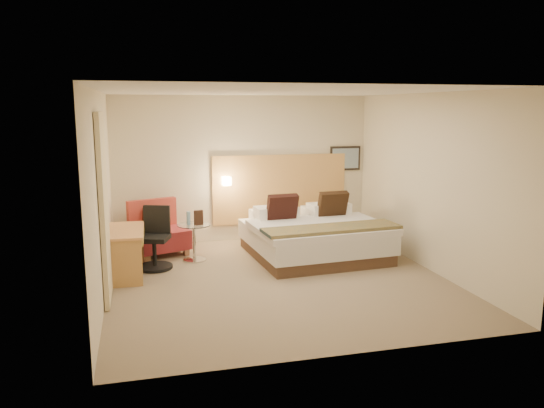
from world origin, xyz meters
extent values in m
cube|color=#826F57|center=(0.00, 0.00, -0.01)|extent=(4.80, 5.00, 0.02)
cube|color=silver|center=(0.00, 0.00, 2.71)|extent=(4.80, 5.00, 0.02)
cube|color=beige|center=(0.00, 2.51, 1.35)|extent=(4.80, 0.02, 2.70)
cube|color=beige|center=(0.00, -2.51, 1.35)|extent=(4.80, 0.02, 2.70)
cube|color=beige|center=(-2.41, 0.00, 1.35)|extent=(0.02, 5.00, 2.70)
cube|color=beige|center=(2.41, 0.00, 1.35)|extent=(0.02, 5.00, 2.70)
cube|color=tan|center=(0.70, 2.47, 0.95)|extent=(2.60, 0.04, 1.30)
cube|color=black|center=(2.02, 2.48, 1.50)|extent=(0.62, 0.03, 0.47)
cube|color=#768EA3|center=(2.02, 2.46, 1.50)|extent=(0.54, 0.01, 0.39)
cylinder|color=white|center=(-0.35, 2.42, 1.15)|extent=(0.02, 0.12, 0.02)
cube|color=#F9E8C2|center=(-0.35, 2.36, 1.15)|extent=(0.15, 0.15, 0.15)
cube|color=beige|center=(-2.36, -0.25, 1.22)|extent=(0.06, 0.90, 2.42)
cylinder|color=#93C3E3|center=(-1.16, 1.29, 0.71)|extent=(0.08, 0.08, 0.22)
cube|color=#331E14|center=(-1.00, 1.24, 0.72)|extent=(0.15, 0.08, 0.24)
cube|color=#493224|center=(0.91, 1.06, 0.09)|extent=(2.16, 2.16, 0.19)
cube|color=silver|center=(0.91, 1.06, 0.34)|extent=(2.23, 2.23, 0.31)
cube|color=silver|center=(0.93, 0.77, 0.55)|extent=(2.25, 1.65, 0.10)
cube|color=white|center=(0.36, 1.79, 0.59)|extent=(0.76, 0.45, 0.19)
cube|color=white|center=(1.35, 1.87, 0.59)|extent=(0.76, 0.45, 0.19)
cube|color=white|center=(0.38, 1.52, 0.70)|extent=(0.76, 0.45, 0.19)
cube|color=white|center=(1.37, 1.60, 0.70)|extent=(0.76, 0.45, 0.19)
cube|color=black|center=(0.42, 1.32, 0.78)|extent=(0.54, 0.32, 0.53)
cube|color=black|center=(1.36, 1.39, 0.78)|extent=(0.54, 0.32, 0.53)
cube|color=#B98225|center=(0.96, 0.36, 0.63)|extent=(2.22, 0.73, 0.05)
cube|color=#AF7C52|center=(-1.83, 1.40, 0.05)|extent=(0.11, 0.11, 0.11)
cube|color=#A86D4F|center=(-1.18, 1.63, 0.05)|extent=(0.11, 0.11, 0.11)
cube|color=#9E7B4A|center=(-2.04, 1.97, 0.05)|extent=(0.11, 0.11, 0.11)
cube|color=#A97F4F|center=(-1.38, 2.20, 0.05)|extent=(0.11, 0.11, 0.11)
cube|color=maroon|center=(-1.61, 1.80, 0.27)|extent=(1.07, 1.00, 0.32)
cube|color=#A6372C|center=(-1.71, 2.09, 0.67)|extent=(0.86, 0.41, 0.49)
cube|color=black|center=(-1.67, 1.98, 0.59)|extent=(0.46, 0.33, 0.42)
cylinder|color=silver|center=(-1.08, 1.28, 0.01)|extent=(0.43, 0.43, 0.02)
cylinder|color=silver|center=(-1.08, 1.28, 0.30)|extent=(0.05, 0.05, 0.57)
cylinder|color=white|center=(-1.08, 1.28, 0.60)|extent=(0.63, 0.63, 0.01)
cube|color=tan|center=(-2.14, 0.72, 0.69)|extent=(0.55, 1.15, 0.04)
cube|color=#B88648|center=(-2.15, 0.19, 0.34)|extent=(0.47, 0.05, 0.67)
cube|color=#A1613F|center=(-2.12, 1.25, 0.34)|extent=(0.47, 0.05, 0.67)
cube|color=tan|center=(-2.09, 0.72, 0.61)|extent=(0.46, 1.07, 0.09)
cylinder|color=black|center=(-1.72, 0.97, 0.03)|extent=(0.69, 0.69, 0.04)
cylinder|color=black|center=(-1.72, 0.97, 0.26)|extent=(0.08, 0.08, 0.42)
cube|color=black|center=(-1.72, 0.97, 0.49)|extent=(0.55, 0.55, 0.07)
cube|color=black|center=(-1.66, 1.16, 0.75)|extent=(0.41, 0.18, 0.44)
camera|label=1|loc=(-1.92, -7.19, 2.48)|focal=35.00mm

